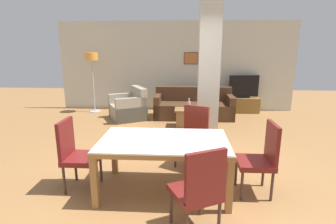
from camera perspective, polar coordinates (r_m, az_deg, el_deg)
ground_plane at (r=3.81m, az=-0.87°, el=-16.51°), size 18.00×18.00×0.00m
back_wall at (r=8.20m, az=1.71°, el=9.87°), size 7.20×0.09×2.70m
divider_pillar at (r=5.00m, az=8.82°, el=7.11°), size 0.39×0.32×2.70m
dining_table at (r=3.54m, az=-0.90°, el=-8.12°), size 1.72×1.03×0.74m
dining_chair_near_right at (r=2.79m, az=6.74°, el=-16.10°), size 0.62×0.62×0.99m
dining_chair_far_right at (r=4.39m, az=5.49°, el=-4.65°), size 0.61×0.61×0.99m
dining_chair_head_left at (r=3.85m, az=-19.45°, el=-8.13°), size 0.46×0.46×0.99m
dining_chair_head_right at (r=3.71m, az=19.64°, el=-9.01°), size 0.46×0.46×0.99m
sofa at (r=7.39m, az=5.57°, el=1.02°), size 2.17×0.86×0.83m
armchair at (r=7.29m, az=-8.44°, el=0.84°), size 1.17×1.19×0.87m
coffee_table at (r=6.54m, az=4.60°, el=-1.19°), size 0.71×0.48×0.45m
bottle at (r=6.50m, az=4.60°, el=1.60°), size 0.08×0.08×0.26m
tv_stand at (r=8.28m, az=15.91°, el=1.50°), size 0.95×0.40×0.45m
tv_screen at (r=8.18m, az=16.17°, el=5.29°), size 0.90×0.25×0.67m
floor_lamp at (r=8.17m, az=-16.28°, el=10.44°), size 0.37×0.37×1.78m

